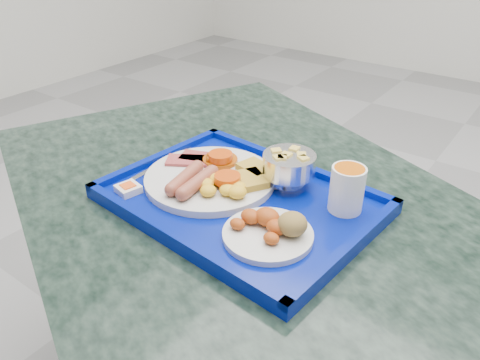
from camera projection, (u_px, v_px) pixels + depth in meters
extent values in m
plane|color=#99999B|center=(332.00, 293.00, 1.78)|extent=(6.00, 6.00, 0.00)
cylinder|color=gray|center=(245.00, 333.00, 1.13)|extent=(0.11, 0.11, 0.69)
cube|color=black|center=(246.00, 207.00, 0.95)|extent=(1.44, 1.24, 0.04)
cube|color=#03158A|center=(240.00, 201.00, 0.91)|extent=(0.53, 0.41, 0.02)
cube|color=#03158A|center=(293.00, 163.00, 1.02)|extent=(0.50, 0.06, 0.01)
cube|color=#03158A|center=(172.00, 236.00, 0.79)|extent=(0.50, 0.06, 0.01)
cube|color=#03158A|center=(350.00, 246.00, 0.77)|extent=(0.05, 0.37, 0.01)
cube|color=#03158A|center=(159.00, 157.00, 1.04)|extent=(0.05, 0.37, 0.01)
cylinder|color=silver|center=(210.00, 178.00, 0.96)|extent=(0.27, 0.27, 0.02)
cube|color=#AD4547|center=(201.00, 158.00, 1.02)|extent=(0.10, 0.08, 0.01)
cube|color=#AD4547|center=(188.00, 160.00, 1.01)|extent=(0.10, 0.09, 0.01)
cylinder|color=#A54906|center=(220.00, 160.00, 1.00)|extent=(0.08, 0.08, 0.01)
sphere|color=#A54906|center=(221.00, 161.00, 0.98)|extent=(0.01, 0.01, 0.01)
sphere|color=#A54906|center=(224.00, 151.00, 1.02)|extent=(0.01, 0.01, 0.01)
sphere|color=#A54906|center=(210.00, 158.00, 1.00)|extent=(0.01, 0.01, 0.01)
sphere|color=#A54906|center=(220.00, 163.00, 0.98)|extent=(0.01, 0.01, 0.01)
sphere|color=#A54906|center=(219.00, 155.00, 1.01)|extent=(0.01, 0.01, 0.01)
sphere|color=#A54906|center=(209.00, 160.00, 0.99)|extent=(0.01, 0.01, 0.01)
sphere|color=#A54906|center=(221.00, 153.00, 1.02)|extent=(0.01, 0.01, 0.01)
sphere|color=#A54906|center=(226.00, 162.00, 0.98)|extent=(0.01, 0.01, 0.01)
sphere|color=#A54906|center=(209.00, 155.00, 1.01)|extent=(0.01, 0.01, 0.01)
sphere|color=#A54906|center=(217.00, 155.00, 1.01)|extent=(0.01, 0.01, 0.01)
sphere|color=#A54906|center=(209.00, 158.00, 1.00)|extent=(0.01, 0.01, 0.01)
sphere|color=#A54906|center=(228.00, 161.00, 0.99)|extent=(0.01, 0.01, 0.01)
cube|color=gold|center=(255.00, 169.00, 0.97)|extent=(0.08, 0.07, 0.01)
cube|color=gold|center=(251.00, 179.00, 0.93)|extent=(0.09, 0.08, 0.01)
cylinder|color=brown|center=(185.00, 178.00, 0.92)|extent=(0.05, 0.11, 0.03)
cylinder|color=brown|center=(198.00, 182.00, 0.91)|extent=(0.04, 0.10, 0.03)
ellipsoid|color=gold|center=(206.00, 184.00, 0.91)|extent=(0.03, 0.03, 0.02)
ellipsoid|color=gold|center=(228.00, 190.00, 0.89)|extent=(0.03, 0.03, 0.02)
ellipsoid|color=gold|center=(217.00, 179.00, 0.92)|extent=(0.03, 0.03, 0.02)
ellipsoid|color=gold|center=(239.00, 187.00, 0.90)|extent=(0.03, 0.03, 0.02)
ellipsoid|color=gold|center=(237.00, 186.00, 0.90)|extent=(0.03, 0.03, 0.02)
ellipsoid|color=gold|center=(208.00, 191.00, 0.88)|extent=(0.03, 0.03, 0.02)
ellipsoid|color=gold|center=(237.00, 192.00, 0.88)|extent=(0.04, 0.04, 0.02)
ellipsoid|color=gold|center=(237.00, 180.00, 0.92)|extent=(0.03, 0.03, 0.02)
ellipsoid|color=gold|center=(237.00, 186.00, 0.91)|extent=(0.02, 0.02, 0.01)
ellipsoid|color=gold|center=(207.00, 191.00, 0.89)|extent=(0.02, 0.02, 0.01)
cylinder|color=#CC3805|center=(220.00, 156.00, 0.99)|extent=(0.05, 0.05, 0.02)
cylinder|color=#CC3805|center=(227.00, 179.00, 0.91)|extent=(0.05, 0.05, 0.02)
cylinder|color=silver|center=(268.00, 235.00, 0.80)|extent=(0.16, 0.16, 0.01)
ellipsoid|color=#B74B15|center=(271.00, 238.00, 0.76)|extent=(0.03, 0.02, 0.02)
ellipsoid|color=#B74B15|center=(276.00, 227.00, 0.79)|extent=(0.04, 0.03, 0.03)
ellipsoid|color=#B74B15|center=(267.00, 217.00, 0.81)|extent=(0.05, 0.04, 0.03)
ellipsoid|color=#B74B15|center=(251.00, 216.00, 0.81)|extent=(0.04, 0.03, 0.03)
ellipsoid|color=#B74B15|center=(237.00, 224.00, 0.80)|extent=(0.03, 0.02, 0.02)
ellipsoid|color=olive|center=(292.00, 224.00, 0.78)|extent=(0.05, 0.05, 0.04)
cylinder|color=silver|center=(288.00, 184.00, 0.95)|extent=(0.07, 0.07, 0.01)
cylinder|color=silver|center=(288.00, 178.00, 0.94)|extent=(0.02, 0.02, 0.02)
cylinder|color=silver|center=(289.00, 164.00, 0.93)|extent=(0.11, 0.11, 0.04)
cube|color=#FFDE61|center=(282.00, 160.00, 0.91)|extent=(0.02, 0.03, 0.02)
cube|color=#FFDE61|center=(286.00, 157.00, 0.92)|extent=(0.02, 0.02, 0.02)
cube|color=#FFDE61|center=(294.00, 151.00, 0.94)|extent=(0.02, 0.02, 0.02)
cube|color=#FFDE61|center=(301.00, 157.00, 0.92)|extent=(0.03, 0.03, 0.02)
cube|color=#FFDE61|center=(303.00, 161.00, 0.90)|extent=(0.03, 0.02, 0.02)
cube|color=#FFDE61|center=(276.00, 153.00, 0.93)|extent=(0.03, 0.03, 0.02)
cube|color=#FFDE61|center=(278.00, 160.00, 0.91)|extent=(0.03, 0.03, 0.02)
cylinder|color=white|center=(347.00, 189.00, 0.85)|extent=(0.06, 0.06, 0.09)
cylinder|color=#D65E0B|center=(349.00, 170.00, 0.83)|extent=(0.06, 0.06, 0.01)
cube|color=silver|center=(171.00, 167.00, 1.01)|extent=(0.04, 0.13, 0.00)
ellipsoid|color=silver|center=(202.00, 154.00, 1.06)|extent=(0.04, 0.05, 0.01)
cube|color=silver|center=(163.00, 163.00, 1.03)|extent=(0.02, 0.19, 0.00)
cube|color=white|center=(128.00, 189.00, 0.92)|extent=(0.05, 0.05, 0.01)
cube|color=#FE5B1C|center=(128.00, 185.00, 0.92)|extent=(0.03, 0.03, 0.00)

